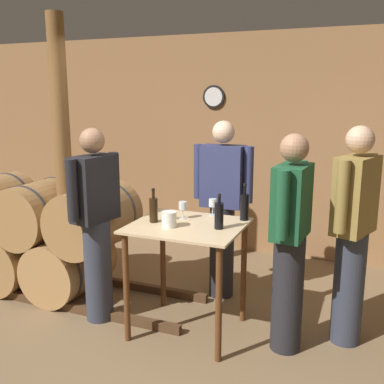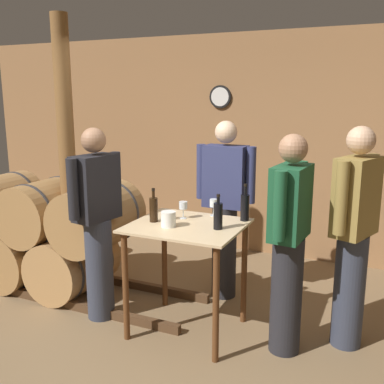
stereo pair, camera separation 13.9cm
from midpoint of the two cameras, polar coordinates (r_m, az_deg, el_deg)
The scene contains 15 objects.
ground_plane at distance 3.54m, azimuth -3.62°, elevation -21.64°, with size 14.00×14.00×0.00m, color brown.
back_wall at distance 5.59m, azimuth 9.74°, elevation 5.73°, with size 8.40×0.08×2.70m.
barrel_rack at distance 4.94m, azimuth -18.56°, elevation -5.05°, with size 3.96×0.80×1.15m.
tasting_table at distance 3.72m, azimuth 0.44°, elevation -7.00°, with size 0.90×0.79×0.94m.
wooden_post at distance 4.49m, azimuth -14.70°, elevation 3.92°, with size 0.16×0.16×2.70m.
wine_bottle_far_left at distance 3.72m, azimuth -3.83°, elevation -2.14°, with size 0.07×0.07×0.28m.
wine_bottle_left at distance 3.52m, azimuth 4.46°, elevation -2.97°, with size 0.07×0.07×0.28m.
wine_bottle_center at distance 3.77m, azimuth 7.79°, elevation -1.86°, with size 0.07×0.07×0.31m.
wine_glass_near_left at distance 3.80m, azimuth -0.08°, elevation -1.78°, with size 0.07×0.07×0.15m.
wine_glass_near_center at distance 3.90m, azimuth 3.78°, elevation -1.48°, with size 0.07×0.07×0.15m.
ice_bucket at distance 3.58m, azimuth -1.91°, elevation -3.47°, with size 0.12×0.12×0.12m.
person_host at distance 3.97m, azimuth -10.96°, elevation -3.58°, with size 0.29×0.58×1.70m.
person_visitor_with_scarf at distance 3.69m, azimuth 20.85°, elevation -5.00°, with size 0.34×0.56×1.75m.
person_visitor_bearded at distance 4.34m, azimuth 5.11°, elevation -1.81°, with size 0.59×0.24×1.74m.
person_visitor_near_door at distance 3.47m, azimuth 13.32°, elevation -6.09°, with size 0.25×0.59×1.70m.
Camera 2 is at (1.46, -2.56, 1.97)m, focal length 42.00 mm.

